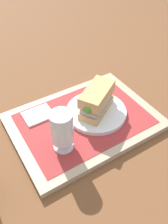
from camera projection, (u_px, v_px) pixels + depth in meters
ground_plane at (84, 123)px, 0.75m from camera, size 3.00×3.00×0.00m
tray at (84, 121)px, 0.75m from camera, size 0.44×0.32×0.02m
placemat at (84, 119)px, 0.74m from camera, size 0.38×0.27×0.00m
plate at (97, 112)px, 0.75m from camera, size 0.19×0.19×0.01m
sandwich at (97, 101)px, 0.71m from camera, size 0.14×0.12×0.08m
beer_glass at (62, 130)px, 0.61m from camera, size 0.06×0.06×0.12m
napkin_folded at (38, 115)px, 0.75m from camera, size 0.09×0.07×0.01m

